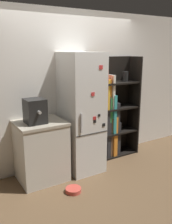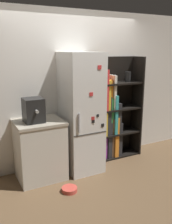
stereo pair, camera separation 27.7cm
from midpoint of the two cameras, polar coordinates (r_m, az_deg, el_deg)
The scene contains 7 objects.
ground_plane at distance 4.27m, azimuth 1.55°, elevation -13.28°, with size 16.00×16.00×0.00m, color brown.
wall_back at distance 4.27m, azimuth -1.43°, elevation 5.13°, with size 8.00×0.05×2.60m.
refrigerator at distance 4.03m, azimuth 0.81°, elevation -0.28°, with size 0.57×0.68×1.93m.
bookshelf at distance 4.56m, azimuth 7.31°, elevation -0.79°, with size 0.92×0.35×1.84m.
kitchen_counter at distance 3.94m, azimuth -8.55°, elevation -8.48°, with size 0.72×0.64×0.93m.
espresso_machine at distance 3.69m, azimuth -9.83°, elevation 0.39°, with size 0.28×0.35×0.36m.
pet_bowl at distance 3.71m, azimuth -1.58°, elevation -17.26°, with size 0.22×0.22×0.06m.
Camera 2 is at (-1.73, -3.38, 1.97)m, focal length 40.00 mm.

